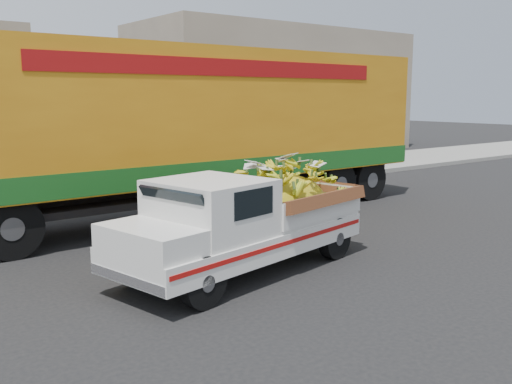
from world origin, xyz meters
TOP-DOWN VIEW (x-y plane):
  - ground at (0.00, 0.00)m, footprint 100.00×100.00m
  - curb at (0.00, 6.62)m, footprint 60.00×0.25m
  - sidewalk at (0.00, 8.72)m, footprint 60.00×4.00m
  - building_right at (14.00, 15.62)m, footprint 14.00×6.00m
  - pickup_truck at (1.00, 0.18)m, footprint 4.68×2.47m
  - semi_trailer at (2.44, 4.17)m, footprint 12.01×2.70m

SIDE VIEW (x-z plane):
  - ground at x=0.00m, z-range 0.00..0.00m
  - sidewalk at x=0.00m, z-range 0.00..0.14m
  - curb at x=0.00m, z-range 0.00..0.15m
  - pickup_truck at x=1.00m, z-range 0.06..1.62m
  - semi_trailer at x=2.44m, z-range 0.22..4.02m
  - building_right at x=14.00m, z-range 0.00..6.00m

